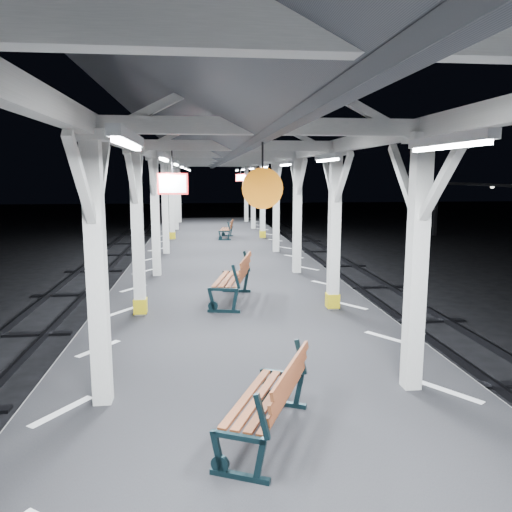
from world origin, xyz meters
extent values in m
plane|color=black|center=(0.00, 0.00, 0.00)|extent=(120.00, 120.00, 0.00)
cube|color=black|center=(0.00, 0.00, 0.50)|extent=(6.00, 50.00, 1.00)
cube|color=silver|center=(-2.45, 0.00, 1.00)|extent=(1.00, 48.00, 0.01)
cube|color=silver|center=(2.45, 0.00, 1.00)|extent=(1.00, 48.00, 0.01)
cube|color=#2D2D33|center=(4.45, 0.00, 0.08)|extent=(0.08, 60.00, 0.16)
cube|color=silver|center=(-2.00, -2.00, 2.60)|extent=(0.22, 0.22, 3.20)
cube|color=silver|center=(-2.00, -2.00, 4.26)|extent=(0.40, 0.40, 0.12)
cube|color=silver|center=(-2.00, -1.45, 3.75)|extent=(0.10, 0.99, 0.99)
cube|color=silver|center=(-2.00, -2.55, 3.75)|extent=(0.10, 0.99, 0.99)
cube|color=silver|center=(-2.00, 2.00, 2.60)|extent=(0.22, 0.22, 3.20)
cube|color=silver|center=(-2.00, 2.00, 4.26)|extent=(0.40, 0.40, 0.12)
cube|color=gold|center=(-2.00, 2.00, 1.18)|extent=(0.26, 0.26, 0.30)
cube|color=silver|center=(-2.00, 2.55, 3.75)|extent=(0.10, 0.99, 0.99)
cube|color=silver|center=(-2.00, 1.45, 3.75)|extent=(0.10, 0.99, 0.99)
cube|color=silver|center=(-2.00, 6.00, 2.60)|extent=(0.22, 0.22, 3.20)
cube|color=silver|center=(-2.00, 6.00, 4.26)|extent=(0.40, 0.40, 0.12)
cube|color=silver|center=(-2.00, 6.55, 3.75)|extent=(0.10, 0.99, 0.99)
cube|color=silver|center=(-2.00, 5.45, 3.75)|extent=(0.10, 0.99, 0.99)
cube|color=silver|center=(-2.00, 10.00, 2.60)|extent=(0.22, 0.22, 3.20)
cube|color=silver|center=(-2.00, 10.00, 4.26)|extent=(0.40, 0.40, 0.12)
cube|color=silver|center=(-2.00, 10.55, 3.75)|extent=(0.10, 0.99, 0.99)
cube|color=silver|center=(-2.00, 9.45, 3.75)|extent=(0.10, 0.99, 0.99)
cube|color=silver|center=(-2.00, 14.00, 2.60)|extent=(0.22, 0.22, 3.20)
cube|color=silver|center=(-2.00, 14.00, 4.26)|extent=(0.40, 0.40, 0.12)
cube|color=gold|center=(-2.00, 14.00, 1.18)|extent=(0.26, 0.26, 0.30)
cube|color=silver|center=(-2.00, 14.55, 3.75)|extent=(0.10, 0.99, 0.99)
cube|color=silver|center=(-2.00, 13.45, 3.75)|extent=(0.10, 0.99, 0.99)
cube|color=silver|center=(-2.00, 18.00, 2.60)|extent=(0.22, 0.22, 3.20)
cube|color=silver|center=(-2.00, 18.00, 4.26)|extent=(0.40, 0.40, 0.12)
cube|color=silver|center=(-2.00, 18.55, 3.75)|extent=(0.10, 0.99, 0.99)
cube|color=silver|center=(-2.00, 17.45, 3.75)|extent=(0.10, 0.99, 0.99)
cube|color=silver|center=(-2.00, 22.00, 2.60)|extent=(0.22, 0.22, 3.20)
cube|color=silver|center=(-2.00, 22.00, 4.26)|extent=(0.40, 0.40, 0.12)
cube|color=silver|center=(-2.00, 22.55, 3.75)|extent=(0.10, 0.99, 0.99)
cube|color=silver|center=(-2.00, 21.45, 3.75)|extent=(0.10, 0.99, 0.99)
cube|color=silver|center=(2.00, -2.00, 2.60)|extent=(0.22, 0.22, 3.20)
cube|color=silver|center=(2.00, -2.00, 4.26)|extent=(0.40, 0.40, 0.12)
cube|color=silver|center=(2.00, -1.45, 3.75)|extent=(0.10, 0.99, 0.99)
cube|color=silver|center=(2.00, -2.55, 3.75)|extent=(0.10, 0.99, 0.99)
cube|color=silver|center=(2.00, 2.00, 2.60)|extent=(0.22, 0.22, 3.20)
cube|color=silver|center=(2.00, 2.00, 4.26)|extent=(0.40, 0.40, 0.12)
cube|color=gold|center=(2.00, 2.00, 1.18)|extent=(0.26, 0.26, 0.30)
cube|color=silver|center=(2.00, 2.55, 3.75)|extent=(0.10, 0.99, 0.99)
cube|color=silver|center=(2.00, 1.45, 3.75)|extent=(0.10, 0.99, 0.99)
cube|color=silver|center=(2.00, 6.00, 2.60)|extent=(0.22, 0.22, 3.20)
cube|color=silver|center=(2.00, 6.00, 4.26)|extent=(0.40, 0.40, 0.12)
cube|color=silver|center=(2.00, 6.55, 3.75)|extent=(0.10, 0.99, 0.99)
cube|color=silver|center=(2.00, 5.45, 3.75)|extent=(0.10, 0.99, 0.99)
cube|color=silver|center=(2.00, 10.00, 2.60)|extent=(0.22, 0.22, 3.20)
cube|color=silver|center=(2.00, 10.00, 4.26)|extent=(0.40, 0.40, 0.12)
cube|color=silver|center=(2.00, 10.55, 3.75)|extent=(0.10, 0.99, 0.99)
cube|color=silver|center=(2.00, 9.45, 3.75)|extent=(0.10, 0.99, 0.99)
cube|color=silver|center=(2.00, 14.00, 2.60)|extent=(0.22, 0.22, 3.20)
cube|color=silver|center=(2.00, 14.00, 4.26)|extent=(0.40, 0.40, 0.12)
cube|color=gold|center=(2.00, 14.00, 1.18)|extent=(0.26, 0.26, 0.30)
cube|color=silver|center=(2.00, 14.55, 3.75)|extent=(0.10, 0.99, 0.99)
cube|color=silver|center=(2.00, 13.45, 3.75)|extent=(0.10, 0.99, 0.99)
cube|color=silver|center=(2.00, 18.00, 2.60)|extent=(0.22, 0.22, 3.20)
cube|color=silver|center=(2.00, 18.00, 4.26)|extent=(0.40, 0.40, 0.12)
cube|color=silver|center=(2.00, 18.55, 3.75)|extent=(0.10, 0.99, 0.99)
cube|color=silver|center=(2.00, 17.45, 3.75)|extent=(0.10, 0.99, 0.99)
cube|color=silver|center=(2.00, 22.00, 2.60)|extent=(0.22, 0.22, 3.20)
cube|color=silver|center=(2.00, 22.00, 4.26)|extent=(0.40, 0.40, 0.12)
cube|color=silver|center=(2.00, 22.55, 3.75)|extent=(0.10, 0.99, 0.99)
cube|color=silver|center=(2.00, 21.45, 3.75)|extent=(0.10, 0.99, 0.99)
cube|color=silver|center=(-2.00, 0.00, 4.38)|extent=(0.18, 48.00, 0.24)
cube|color=silver|center=(2.00, 0.00, 4.38)|extent=(0.18, 48.00, 0.24)
cube|color=silver|center=(0.00, -6.00, 4.38)|extent=(4.20, 0.14, 0.20)
cube|color=silver|center=(0.00, -2.00, 4.38)|extent=(4.20, 0.14, 0.20)
cube|color=silver|center=(0.00, 2.00, 4.38)|extent=(4.20, 0.14, 0.20)
cube|color=silver|center=(0.00, 6.00, 4.38)|extent=(4.20, 0.14, 0.20)
cube|color=silver|center=(0.00, 10.00, 4.38)|extent=(4.20, 0.14, 0.20)
cube|color=silver|center=(0.00, 14.00, 4.38)|extent=(4.20, 0.14, 0.20)
cube|color=silver|center=(0.00, 18.00, 4.38)|extent=(4.20, 0.14, 0.20)
cube|color=silver|center=(0.00, 22.00, 4.38)|extent=(4.20, 0.14, 0.20)
cube|color=silver|center=(0.00, 0.00, 5.30)|extent=(0.16, 48.00, 0.20)
cube|color=#4D5055|center=(-1.30, 0.00, 4.92)|extent=(2.80, 49.00, 1.45)
cube|color=#4D5055|center=(1.30, 0.00, 4.92)|extent=(2.80, 49.00, 1.45)
cube|color=silver|center=(-1.30, -4.00, 4.10)|extent=(0.10, 1.35, 0.08)
cube|color=white|center=(-1.30, -4.00, 4.05)|extent=(0.05, 1.25, 0.05)
cube|color=silver|center=(-1.30, 0.00, 4.10)|extent=(0.10, 1.35, 0.08)
cube|color=white|center=(-1.30, 0.00, 4.05)|extent=(0.05, 1.25, 0.05)
cube|color=silver|center=(-1.30, 4.00, 4.10)|extent=(0.10, 1.35, 0.08)
cube|color=white|center=(-1.30, 4.00, 4.05)|extent=(0.05, 1.25, 0.05)
cube|color=silver|center=(-1.30, 8.00, 4.10)|extent=(0.10, 1.35, 0.08)
cube|color=white|center=(-1.30, 8.00, 4.05)|extent=(0.05, 1.25, 0.05)
cube|color=silver|center=(-1.30, 12.00, 4.10)|extent=(0.10, 1.35, 0.08)
cube|color=white|center=(-1.30, 12.00, 4.05)|extent=(0.05, 1.25, 0.05)
cube|color=silver|center=(-1.30, 16.00, 4.10)|extent=(0.10, 1.35, 0.08)
cube|color=white|center=(-1.30, 16.00, 4.05)|extent=(0.05, 1.25, 0.05)
cube|color=silver|center=(-1.30, 20.00, 4.10)|extent=(0.10, 1.35, 0.08)
cube|color=white|center=(-1.30, 20.00, 4.05)|extent=(0.05, 1.25, 0.05)
cube|color=silver|center=(1.30, -4.00, 4.10)|extent=(0.10, 1.35, 0.08)
cube|color=white|center=(1.30, -4.00, 4.05)|extent=(0.05, 1.25, 0.05)
cube|color=silver|center=(1.30, 0.00, 4.10)|extent=(0.10, 1.35, 0.08)
cube|color=white|center=(1.30, 0.00, 4.05)|extent=(0.05, 1.25, 0.05)
cube|color=silver|center=(1.30, 4.00, 4.10)|extent=(0.10, 1.35, 0.08)
cube|color=white|center=(1.30, 4.00, 4.05)|extent=(0.05, 1.25, 0.05)
cube|color=silver|center=(1.30, 8.00, 4.10)|extent=(0.10, 1.35, 0.08)
cube|color=white|center=(1.30, 8.00, 4.05)|extent=(0.05, 1.25, 0.05)
cube|color=silver|center=(1.30, 12.00, 4.10)|extent=(0.10, 1.35, 0.08)
cube|color=white|center=(1.30, 12.00, 4.05)|extent=(0.05, 1.25, 0.05)
cube|color=silver|center=(1.30, 16.00, 4.10)|extent=(0.10, 1.35, 0.08)
cube|color=white|center=(1.30, 16.00, 4.05)|extent=(0.05, 1.25, 0.05)
cube|color=silver|center=(1.30, 20.00, 4.10)|extent=(0.10, 1.35, 0.08)
cube|color=white|center=(1.30, 20.00, 4.05)|extent=(0.05, 1.25, 0.05)
cylinder|color=black|center=(0.00, -2.00, 4.05)|extent=(0.02, 0.02, 0.30)
cylinder|color=orange|center=(0.00, -2.00, 3.65)|extent=(0.50, 0.04, 0.50)
cylinder|color=black|center=(-1.20, 0.33, 4.02)|extent=(0.02, 0.02, 0.36)
cube|color=red|center=(-1.20, 0.33, 3.67)|extent=(0.50, 0.03, 0.35)
cube|color=white|center=(-1.20, 0.33, 3.67)|extent=(0.44, 0.05, 0.29)
cylinder|color=black|center=(1.25, 16.76, 4.02)|extent=(0.02, 0.02, 0.36)
cube|color=red|center=(1.25, 16.76, 3.67)|extent=(0.50, 0.03, 0.35)
cube|color=white|center=(1.25, 16.76, 3.67)|extent=(0.44, 0.05, 0.29)
cube|color=black|center=(14.00, 22.00, 1.65)|extent=(0.20, 0.20, 3.30)
sphere|color=silver|center=(14.00, 16.00, 3.22)|extent=(0.20, 0.20, 0.20)
sphere|color=silver|center=(14.00, 22.00, 3.22)|extent=(0.20, 0.20, 0.20)
cube|color=black|center=(-0.43, -3.78, 1.03)|extent=(0.56, 0.30, 0.06)
cube|color=black|center=(-0.63, -3.69, 1.23)|extent=(0.16, 0.11, 0.46)
cube|color=black|center=(-0.25, -3.86, 1.23)|extent=(0.14, 0.10, 0.46)
cube|color=black|center=(-0.23, -3.87, 1.66)|extent=(0.17, 0.11, 0.43)
cube|color=black|center=(0.22, -2.35, 1.03)|extent=(0.56, 0.30, 0.06)
cube|color=black|center=(0.02, -2.26, 1.23)|extent=(0.16, 0.11, 0.46)
cube|color=black|center=(0.39, -2.43, 1.23)|extent=(0.14, 0.10, 0.46)
cube|color=black|center=(0.41, -2.43, 1.66)|extent=(0.17, 0.11, 0.43)
cube|color=brown|center=(-0.29, -2.98, 1.44)|extent=(0.69, 1.40, 0.03)
cube|color=brown|center=(-0.17, -3.04, 1.44)|extent=(0.69, 1.40, 0.03)
cube|color=brown|center=(-0.05, -3.09, 1.44)|extent=(0.69, 1.40, 0.03)
cube|color=brown|center=(0.06, -3.14, 1.44)|extent=(0.69, 1.40, 0.03)
cube|color=brown|center=(0.13, -3.17, 1.58)|extent=(0.66, 1.38, 0.09)
cube|color=brown|center=(0.14, -3.18, 1.71)|extent=(0.66, 1.38, 0.09)
cube|color=brown|center=(0.16, -3.18, 1.84)|extent=(0.66, 1.38, 0.09)
cube|color=black|center=(-0.30, 1.93, 1.03)|extent=(0.68, 0.21, 0.07)
cube|color=black|center=(-0.55, 1.98, 1.26)|extent=(0.18, 0.09, 0.53)
cube|color=black|center=(-0.08, 1.88, 1.26)|extent=(0.17, 0.09, 0.53)
cube|color=black|center=(-0.06, 1.88, 1.77)|extent=(0.19, 0.10, 0.50)
cube|color=black|center=(0.09, 3.72, 1.03)|extent=(0.68, 0.21, 0.07)
cube|color=black|center=(-0.16, 3.77, 1.26)|extent=(0.18, 0.09, 0.53)
cube|color=black|center=(0.31, 3.67, 1.26)|extent=(0.17, 0.09, 0.53)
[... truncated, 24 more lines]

